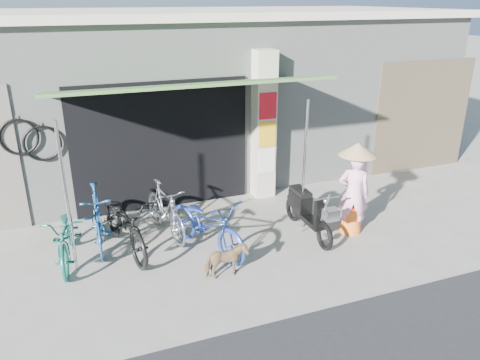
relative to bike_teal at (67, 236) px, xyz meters
name	(u,v)px	position (x,y,z in m)	size (l,w,h in m)	color
ground	(273,257)	(3.08, -1.05, -0.45)	(80.00, 80.00, 0.00)	gray
bicycle_shop	(188,89)	(3.07, 4.05, 1.39)	(12.30, 5.30, 3.66)	gray
shop_pillar	(263,126)	(3.93, 1.40, 1.05)	(0.42, 0.44, 3.00)	beige
awning	(187,88)	(2.17, 0.58, 2.07)	(4.60, 1.88, 2.72)	#3F672E
neighbour_right	(422,117)	(8.08, 1.54, 0.85)	(2.60, 0.06, 2.60)	brown
bike_teal	(67,236)	(0.00, 0.00, 0.00)	(0.60, 1.71, 0.90)	#156252
bike_blue	(98,218)	(0.50, 0.36, 0.06)	(0.48, 1.69, 1.02)	#1E5089
bike_black	(125,223)	(0.89, 0.00, 0.06)	(0.68, 1.94, 1.02)	black
bike_silver	(165,210)	(1.63, 0.33, 0.03)	(0.45, 1.61, 0.96)	#A2A2A7
bike_navy	(207,224)	(2.14, -0.46, 0.03)	(0.64, 1.84, 0.96)	navy
street_dog	(226,261)	(2.17, -1.33, -0.18)	(0.29, 0.64, 0.54)	tan
moped	(307,211)	(3.97, -0.50, -0.02)	(0.47, 1.65, 0.93)	black
nun	(354,189)	(4.74, -0.72, 0.38)	(0.64, 0.64, 1.66)	#FEABD0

